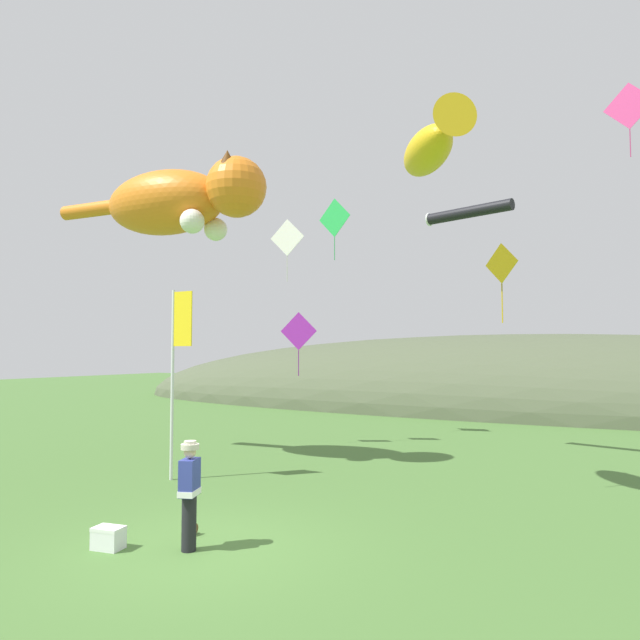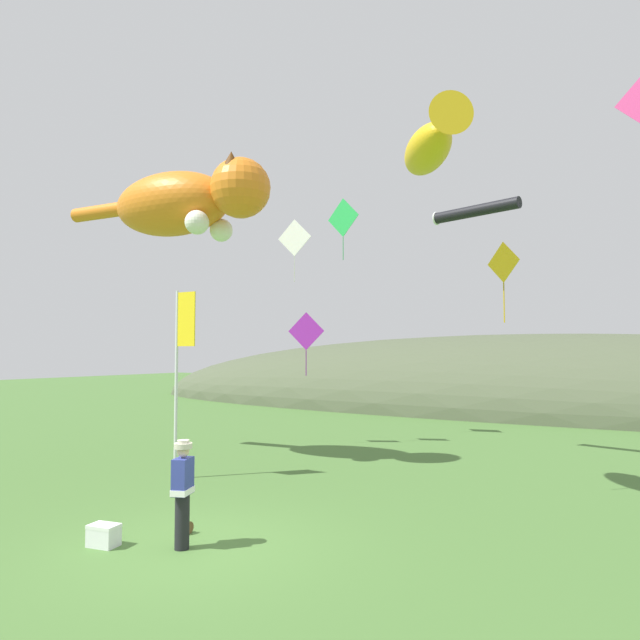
{
  "view_description": "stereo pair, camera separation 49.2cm",
  "coord_description": "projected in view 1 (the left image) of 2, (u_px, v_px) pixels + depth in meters",
  "views": [
    {
      "loc": [
        6.26,
        -7.42,
        3.23
      ],
      "look_at": [
        0.0,
        4.0,
        3.97
      ],
      "focal_mm": 32.0,
      "sensor_mm": 36.0,
      "label": 1
    },
    {
      "loc": [
        6.69,
        -7.18,
        3.23
      ],
      "look_at": [
        0.0,
        4.0,
        3.97
      ],
      "focal_mm": 32.0,
      "sensor_mm": 36.0,
      "label": 2
    }
  ],
  "objects": [
    {
      "name": "kite_tube_streamer",
      "position": [
        467.0,
        212.0,
        17.84
      ],
      "size": [
        2.89,
        1.1,
        0.44
      ],
      "color": "black"
    },
    {
      "name": "kite_diamond_gold",
      "position": [
        501.0,
        264.0,
        12.98
      ],
      "size": [
        0.82,
        0.47,
        1.83
      ],
      "color": "yellow"
    },
    {
      "name": "kite_diamond_white",
      "position": [
        287.0,
        238.0,
        19.85
      ],
      "size": [
        1.29,
        0.14,
        2.2
      ],
      "color": "white"
    },
    {
      "name": "kite_spool",
      "position": [
        192.0,
        529.0,
        10.07
      ],
      "size": [
        0.12,
        0.22,
        0.22
      ],
      "color": "olive",
      "rests_on": "ground"
    },
    {
      "name": "festival_banner_pole",
      "position": [
        177.0,
        355.0,
        14.56
      ],
      "size": [
        0.66,
        0.08,
        4.84
      ],
      "color": "silver",
      "rests_on": "ground"
    },
    {
      "name": "festival_attendant",
      "position": [
        189.0,
        491.0,
        9.33
      ],
      "size": [
        0.39,
        0.48,
        1.77
      ],
      "color": "black",
      "rests_on": "ground"
    },
    {
      "name": "picnic_cooler",
      "position": [
        108.0,
        538.0,
        9.37
      ],
      "size": [
        0.54,
        0.41,
        0.36
      ],
      "color": "white",
      "rests_on": "ground"
    },
    {
      "name": "distant_hill_ridge",
      "position": [
        511.0,
        408.0,
        33.1
      ],
      "size": [
        54.3,
        15.52,
        8.58
      ],
      "color": "#4C563D",
      "rests_on": "ground"
    },
    {
      "name": "kite_diamond_violet",
      "position": [
        299.0,
        332.0,
        20.01
      ],
      "size": [
        1.31,
        0.31,
        2.24
      ],
      "color": "purple"
    },
    {
      "name": "kite_giant_cat",
      "position": [
        180.0,
        201.0,
        16.84
      ],
      "size": [
        7.42,
        2.43,
        2.25
      ],
      "color": "orange"
    },
    {
      "name": "kite_diamond_green",
      "position": [
        334.0,
        218.0,
        22.09
      ],
      "size": [
        1.5,
        0.3,
        2.42
      ],
      "color": "green"
    },
    {
      "name": "ground_plane",
      "position": [
        203.0,
        550.0,
        9.32
      ],
      "size": [
        120.0,
        120.0,
        0.0
      ],
      "primitive_type": "plane",
      "color": "#477033"
    },
    {
      "name": "kite_diamond_pink",
      "position": [
        629.0,
        106.0,
        18.05
      ],
      "size": [
        1.5,
        0.26,
        2.41
      ],
      "color": "#E53F8C"
    },
    {
      "name": "kite_fish_windsock",
      "position": [
        432.0,
        145.0,
        12.5
      ],
      "size": [
        2.52,
        3.22,
        1.0
      ],
      "color": "gold"
    }
  ]
}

